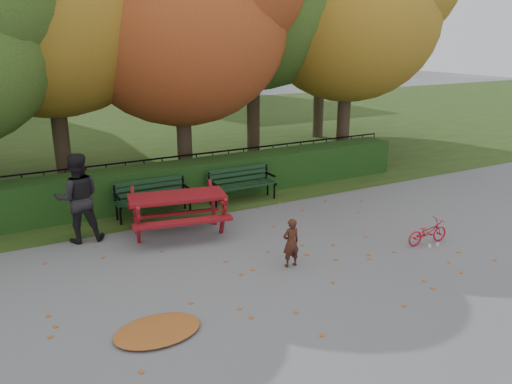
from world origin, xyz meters
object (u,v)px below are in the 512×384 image
child (291,243)px  bicycle (428,232)px  bench_left (152,195)px  bench_right (241,182)px  adult (78,198)px  tree_g (333,5)px  picnic_table (177,204)px  tree_e (362,6)px  tree_c (194,11)px

child → bicycle: (3.09, -0.46, -0.22)m
bench_left → bench_right: bearing=0.0°
child → adult: bearing=-43.1°
tree_g → child: size_ratio=8.98×
picnic_table → child: size_ratio=2.45×
tree_g → picnic_table: (-9.48, -7.44, -4.69)m
tree_g → bench_right: size_ratio=4.75×
tree_e → picnic_table: bearing=-155.8°
child → tree_g: bearing=-128.1°
tree_c → child: size_ratio=8.41×
tree_g → child: (-8.20, -10.03, -4.90)m
bicycle → tree_c: bearing=23.9°
tree_e → tree_c: bearing=178.1°
tree_g → bicycle: (-5.11, -10.48, -5.11)m
bicycle → child: bearing=85.8°
tree_e → bench_left: (-7.82, -2.07, -4.56)m
tree_e → adult: (-9.63, -2.87, -4.13)m
bench_left → tree_g: bearing=32.2°
bench_right → child: 4.08m
child → bicycle: child is taller
tree_e → bench_right: (-5.42, -2.07, -4.56)m
adult → tree_g: bearing=-141.4°
tree_e → bench_right: 7.38m
bench_left → bicycle: 6.33m
tree_c → tree_g: 8.43m
child → bench_right: bearing=-102.5°
tree_e → tree_g: (1.81, 3.99, 0.29)m
tree_e → bench_left: tree_e is taller
tree_e → adult: bearing=-163.4°
tree_g → tree_c: bearing=-153.1°
tree_e → bench_right: bearing=-159.1°
bench_right → bench_left: bearing=180.0°
child → adult: (-3.24, 3.17, 0.48)m
tree_c → bench_right: bearing=-83.3°
tree_g → bench_left: (-9.63, -6.06, -4.85)m
tree_g → picnic_table: tree_g is taller
bench_right → bicycle: (2.12, -4.42, -0.26)m
tree_c → bench_right: (0.27, -2.26, -4.30)m
adult → child: bearing=143.4°
picnic_table → tree_e: bearing=34.9°
bench_left → picnic_table: size_ratio=0.77×
bench_left → bench_right: same height
tree_e → picnic_table: (-7.67, -3.44, -4.40)m
tree_c → adult: 6.31m
tree_c → bench_left: tree_c is taller
tree_c → tree_e: 5.70m
bench_right → picnic_table: size_ratio=0.77×
tree_g → adult: size_ratio=4.48×
picnic_table → bench_right: bearing=42.2°
bench_right → adult: size_ratio=0.94×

